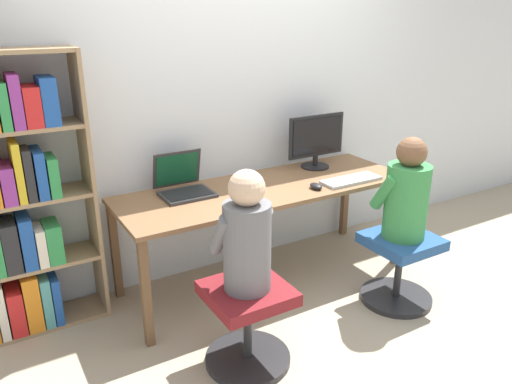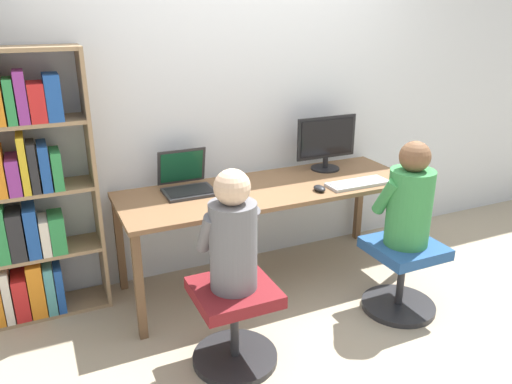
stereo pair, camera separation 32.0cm
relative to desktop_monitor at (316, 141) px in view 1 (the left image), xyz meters
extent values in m
plane|color=tan|center=(-0.56, -0.54, -0.93)|extent=(14.00, 14.00, 0.00)
cube|color=silver|center=(-0.56, 0.24, 0.37)|extent=(10.00, 0.05, 2.60)
cube|color=brown|center=(-0.56, -0.18, -0.22)|extent=(2.08, 0.71, 0.03)
cube|color=brown|center=(-1.56, -0.50, -0.58)|extent=(0.05, 0.05, 0.69)
cube|color=brown|center=(0.44, -0.50, -0.58)|extent=(0.05, 0.05, 0.69)
cube|color=brown|center=(-1.56, 0.13, -0.58)|extent=(0.05, 0.05, 0.69)
cube|color=brown|center=(0.44, 0.13, -0.58)|extent=(0.05, 0.05, 0.69)
cylinder|color=black|center=(0.00, 0.00, -0.20)|extent=(0.22, 0.22, 0.01)
cylinder|color=black|center=(0.00, 0.00, -0.15)|extent=(0.04, 0.04, 0.08)
cube|color=black|center=(0.00, 0.00, 0.04)|extent=(0.49, 0.02, 0.32)
cube|color=black|center=(0.00, -0.01, 0.04)|extent=(0.44, 0.01, 0.27)
cube|color=#2D2D30|center=(-1.11, -0.08, -0.20)|extent=(0.33, 0.26, 0.02)
cube|color=black|center=(-1.11, -0.08, -0.19)|extent=(0.29, 0.20, 0.00)
cube|color=#2D2D30|center=(-1.11, 0.08, -0.06)|extent=(0.33, 0.07, 0.25)
cube|color=#144C2D|center=(-1.11, 0.07, -0.06)|extent=(0.29, 0.06, 0.21)
cube|color=#B2B2B7|center=(0.01, -0.41, -0.20)|extent=(0.45, 0.16, 0.02)
cube|color=#97979C|center=(0.01, -0.41, -0.18)|extent=(0.41, 0.13, 0.00)
ellipsoid|color=black|center=(-0.30, -0.40, -0.19)|extent=(0.07, 0.11, 0.04)
cylinder|color=#262628|center=(0.05, -0.89, -0.91)|extent=(0.48, 0.48, 0.04)
cylinder|color=#262628|center=(0.05, -0.89, -0.71)|extent=(0.05, 0.05, 0.37)
cube|color=#234C84|center=(0.05, -0.89, -0.49)|extent=(0.43, 0.42, 0.07)
cylinder|color=#262628|center=(-1.14, -0.92, -0.91)|extent=(0.48, 0.48, 0.04)
cylinder|color=#262628|center=(-1.14, -0.92, -0.71)|extent=(0.05, 0.05, 0.37)
cube|color=maroon|center=(-1.14, -0.92, -0.49)|extent=(0.43, 0.42, 0.07)
cylinder|color=#388C47|center=(0.05, -0.89, -0.21)|extent=(0.27, 0.27, 0.49)
sphere|color=brown|center=(0.05, -0.89, 0.12)|extent=(0.19, 0.19, 0.19)
cylinder|color=#388C47|center=(-0.08, -0.82, -0.14)|extent=(0.08, 0.21, 0.27)
cylinder|color=#388C47|center=(0.18, -0.82, -0.14)|extent=(0.08, 0.21, 0.27)
cylinder|color=slate|center=(-1.14, -0.92, -0.21)|extent=(0.25, 0.25, 0.48)
sphere|color=beige|center=(-1.14, -0.92, 0.11)|extent=(0.19, 0.19, 0.19)
cylinder|color=slate|center=(-1.25, -0.85, -0.14)|extent=(0.07, 0.20, 0.26)
cylinder|color=slate|center=(-1.02, -0.85, -0.14)|extent=(0.07, 0.20, 0.26)
cube|color=#997A56|center=(-1.69, 0.06, -0.09)|extent=(0.02, 0.29, 1.68)
cube|color=#997A56|center=(-2.04, 0.06, -0.92)|extent=(0.67, 0.27, 0.02)
cube|color=#997A56|center=(-2.04, 0.06, -0.50)|extent=(0.67, 0.27, 0.02)
cube|color=#997A56|center=(-2.04, 0.06, -0.09)|extent=(0.67, 0.27, 0.02)
cube|color=#997A56|center=(-2.04, 0.06, 0.33)|extent=(0.67, 0.27, 0.02)
cube|color=#997A56|center=(-2.04, 0.06, 0.74)|extent=(0.67, 0.27, 0.02)
cube|color=silver|center=(-2.29, 0.02, -0.73)|extent=(0.05, 0.19, 0.35)
cube|color=red|center=(-2.21, 0.03, -0.76)|extent=(0.09, 0.21, 0.28)
cube|color=orange|center=(-2.12, 0.04, -0.73)|extent=(0.09, 0.23, 0.36)
cube|color=teal|center=(-2.04, 0.03, -0.74)|extent=(0.06, 0.21, 0.32)
cube|color=#1E4C9E|center=(-1.98, 0.04, -0.75)|extent=(0.05, 0.24, 0.31)
cube|color=#262628|center=(-2.18, 0.02, -0.34)|extent=(0.09, 0.21, 0.30)
cube|color=#1E4C9E|center=(-2.09, 0.04, -0.33)|extent=(0.07, 0.23, 0.31)
cube|color=silver|center=(-2.02, 0.02, -0.37)|extent=(0.05, 0.19, 0.23)
cube|color=#2D8C47|center=(-1.95, 0.02, -0.37)|extent=(0.09, 0.20, 0.24)
cube|color=#8C338C|center=(-2.14, 0.04, 0.03)|extent=(0.07, 0.24, 0.22)
cube|color=gold|center=(-2.07, 0.04, 0.10)|extent=(0.04, 0.23, 0.34)
cube|color=#262628|center=(-2.02, 0.01, 0.07)|extent=(0.05, 0.18, 0.30)
cube|color=#1E4C9E|center=(-1.96, 0.04, 0.06)|extent=(0.06, 0.24, 0.28)
cube|color=#2D8C47|center=(-1.90, 0.02, 0.04)|extent=(0.06, 0.20, 0.23)
cube|color=#2D8C47|center=(-2.09, 0.02, 0.46)|extent=(0.05, 0.19, 0.25)
cube|color=#8C338C|center=(-2.03, 0.02, 0.48)|extent=(0.06, 0.20, 0.29)
cube|color=red|center=(-1.95, 0.02, 0.45)|extent=(0.09, 0.21, 0.22)
cube|color=#1E4C9E|center=(-1.86, 0.03, 0.47)|extent=(0.09, 0.21, 0.26)
camera|label=1|loc=(-2.28, -2.95, 0.95)|focal=35.00mm
camera|label=2|loc=(-2.00, -3.09, 0.95)|focal=35.00mm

